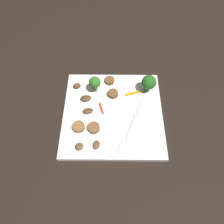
# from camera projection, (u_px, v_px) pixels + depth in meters

# --- Properties ---
(ground_plane) EXTENTS (1.40, 1.40, 0.00)m
(ground_plane) POSITION_uv_depth(u_px,v_px,m) (112.00, 114.00, 0.59)
(ground_plane) COLOR black
(plate) EXTENTS (0.27, 0.27, 0.01)m
(plate) POSITION_uv_depth(u_px,v_px,m) (112.00, 113.00, 0.59)
(plate) COLOR white
(plate) RESTS_ON ground_plane
(fork) EXTENTS (0.17, 0.08, 0.00)m
(fork) POSITION_uv_depth(u_px,v_px,m) (130.00, 128.00, 0.55)
(fork) COLOR silver
(fork) RESTS_ON plate
(broccoli_floret_0) EXTENTS (0.04, 0.04, 0.06)m
(broccoli_floret_0) POSITION_uv_depth(u_px,v_px,m) (148.00, 83.00, 0.59)
(broccoli_floret_0) COLOR #296420
(broccoli_floret_0) RESTS_ON plate
(broccoli_floret_1) EXTENTS (0.03, 0.03, 0.05)m
(broccoli_floret_1) POSITION_uv_depth(u_px,v_px,m) (94.00, 83.00, 0.59)
(broccoli_floret_1) COLOR #347525
(broccoli_floret_1) RESTS_ON plate
(sausage_slice_0) EXTENTS (0.03, 0.03, 0.01)m
(sausage_slice_0) POSITION_uv_depth(u_px,v_px,m) (109.00, 81.00, 0.63)
(sausage_slice_0) COLOR brown
(sausage_slice_0) RESTS_ON plate
(sausage_slice_1) EXTENTS (0.04, 0.04, 0.01)m
(sausage_slice_1) POSITION_uv_depth(u_px,v_px,m) (78.00, 127.00, 0.55)
(sausage_slice_1) COLOR brown
(sausage_slice_1) RESTS_ON plate
(sausage_slice_2) EXTENTS (0.04, 0.04, 0.01)m
(sausage_slice_2) POSITION_uv_depth(u_px,v_px,m) (114.00, 94.00, 0.61)
(sausage_slice_2) COLOR brown
(sausage_slice_2) RESTS_ON plate
(sausage_slice_3) EXTENTS (0.04, 0.04, 0.01)m
(sausage_slice_3) POSITION_uv_depth(u_px,v_px,m) (93.00, 128.00, 0.55)
(sausage_slice_3) COLOR brown
(sausage_slice_3) RESTS_ON plate
(mushroom_0) EXTENTS (0.02, 0.03, 0.01)m
(mushroom_0) POSITION_uv_depth(u_px,v_px,m) (85.00, 98.00, 0.60)
(mushroom_0) COLOR #4C331E
(mushroom_0) RESTS_ON plate
(mushroom_1) EXTENTS (0.03, 0.02, 0.01)m
(mushroom_1) POSITION_uv_depth(u_px,v_px,m) (95.00, 145.00, 0.53)
(mushroom_1) COLOR brown
(mushroom_1) RESTS_ON plate
(mushroom_2) EXTENTS (0.02, 0.03, 0.01)m
(mushroom_2) POSITION_uv_depth(u_px,v_px,m) (87.00, 111.00, 0.58)
(mushroom_2) COLOR #4C331E
(mushroom_2) RESTS_ON plate
(mushroom_3) EXTENTS (0.02, 0.03, 0.01)m
(mushroom_3) POSITION_uv_depth(u_px,v_px,m) (76.00, 86.00, 0.62)
(mushroom_3) COLOR #4C331E
(mushroom_3) RESTS_ON plate
(mushroom_4) EXTENTS (0.03, 0.03, 0.01)m
(mushroom_4) POSITION_uv_depth(u_px,v_px,m) (78.00, 147.00, 0.52)
(mushroom_4) COLOR brown
(mushroom_4) RESTS_ON plate
(pepper_strip_0) EXTENTS (0.04, 0.02, 0.00)m
(pepper_strip_0) POSITION_uv_depth(u_px,v_px,m) (100.00, 108.00, 0.59)
(pepper_strip_0) COLOR red
(pepper_strip_0) RESTS_ON plate
(pepper_strip_3) EXTENTS (0.02, 0.05, 0.00)m
(pepper_strip_3) POSITION_uv_depth(u_px,v_px,m) (132.00, 93.00, 0.61)
(pepper_strip_3) COLOR orange
(pepper_strip_3) RESTS_ON plate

